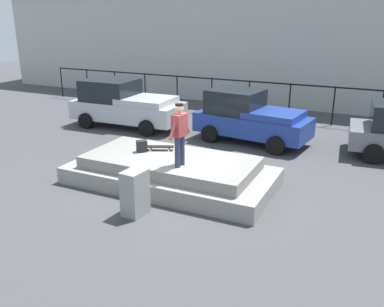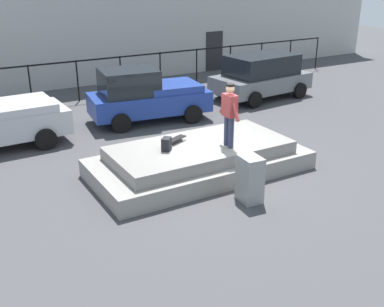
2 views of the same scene
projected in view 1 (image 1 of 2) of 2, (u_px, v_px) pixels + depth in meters
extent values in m
plane|color=#424244|center=(180.00, 188.00, 11.13)|extent=(60.00, 60.00, 0.00)
cube|color=gray|center=(171.00, 176.00, 11.37)|extent=(5.67, 2.72, 0.46)
cube|color=gray|center=(170.00, 162.00, 11.24)|extent=(4.65, 2.23, 0.32)
cylinder|color=#2D334C|center=(182.00, 150.00, 10.50)|extent=(0.14, 0.14, 0.80)
cylinder|color=#2D334C|center=(177.00, 152.00, 10.32)|extent=(0.14, 0.14, 0.80)
cube|color=maroon|center=(179.00, 125.00, 10.19)|extent=(0.27, 0.45, 0.56)
cylinder|color=maroon|center=(185.00, 124.00, 10.41)|extent=(0.12, 0.42, 0.57)
cylinder|color=maroon|center=(174.00, 129.00, 9.98)|extent=(0.12, 0.42, 0.57)
sphere|color=tan|center=(179.00, 108.00, 10.05)|extent=(0.22, 0.22, 0.22)
cylinder|color=black|center=(179.00, 104.00, 10.02)|extent=(0.23, 0.23, 0.05)
cube|color=black|center=(160.00, 147.00, 11.71)|extent=(0.82, 0.51, 0.02)
cylinder|color=silver|center=(151.00, 148.00, 11.84)|extent=(0.06, 0.05, 0.06)
cylinder|color=silver|center=(150.00, 150.00, 11.65)|extent=(0.06, 0.05, 0.06)
cylinder|color=silver|center=(169.00, 148.00, 11.83)|extent=(0.06, 0.05, 0.06)
cylinder|color=silver|center=(169.00, 150.00, 11.64)|extent=(0.06, 0.05, 0.06)
cube|color=black|center=(142.00, 146.00, 11.58)|extent=(0.34, 0.34, 0.33)
cube|color=#B7B7BC|center=(128.00, 110.00, 17.06)|extent=(4.67, 2.02, 0.74)
cube|color=black|center=(110.00, 90.00, 17.11)|extent=(2.13, 1.80, 0.86)
cube|color=#B7B7BC|center=(147.00, 100.00, 16.55)|extent=(2.13, 1.85, 0.24)
cylinder|color=black|center=(113.00, 111.00, 18.56)|extent=(0.65, 0.24, 0.64)
cylinder|color=black|center=(86.00, 121.00, 16.89)|extent=(0.65, 0.24, 0.64)
cylinder|color=black|center=(169.00, 117.00, 17.46)|extent=(0.65, 0.24, 0.64)
cylinder|color=black|center=(147.00, 128.00, 15.79)|extent=(0.65, 0.24, 0.64)
cube|color=navy|center=(252.00, 124.00, 14.95)|extent=(4.30, 2.22, 0.70)
cube|color=black|center=(235.00, 101.00, 15.07)|extent=(2.04, 1.79, 0.85)
cube|color=navy|center=(274.00, 115.00, 14.37)|extent=(2.05, 1.84, 0.24)
cylinder|color=black|center=(232.00, 124.00, 16.41)|extent=(0.66, 0.30, 0.64)
cylinder|color=black|center=(210.00, 134.00, 15.02)|extent=(0.66, 0.30, 0.64)
cylinder|color=black|center=(294.00, 133.00, 15.09)|extent=(0.66, 0.30, 0.64)
cylinder|color=black|center=(275.00, 145.00, 13.71)|extent=(0.66, 0.30, 0.64)
cylinder|color=black|center=(371.00, 137.00, 14.66)|extent=(0.66, 0.28, 0.64)
cylinder|color=black|center=(374.00, 154.00, 12.87)|extent=(0.66, 0.28, 0.64)
cube|color=gray|center=(135.00, 193.00, 9.52)|extent=(0.49, 0.64, 1.09)
cylinder|color=black|center=(62.00, 82.00, 23.21)|extent=(0.06, 0.06, 1.66)
cylinder|color=black|center=(88.00, 84.00, 22.46)|extent=(0.06, 0.06, 1.66)
cylinder|color=black|center=(115.00, 87.00, 21.70)|extent=(0.06, 0.06, 1.66)
cylinder|color=black|center=(145.00, 90.00, 20.95)|extent=(0.06, 0.06, 1.66)
cylinder|color=black|center=(177.00, 92.00, 20.19)|extent=(0.06, 0.06, 1.66)
cylinder|color=black|center=(212.00, 95.00, 19.43)|extent=(0.06, 0.06, 1.66)
cylinder|color=black|center=(249.00, 99.00, 18.68)|extent=(0.06, 0.06, 1.66)
cylinder|color=black|center=(289.00, 102.00, 17.92)|extent=(0.06, 0.06, 1.66)
cylinder|color=black|center=(333.00, 106.00, 17.17)|extent=(0.06, 0.06, 1.66)
cylinder|color=black|center=(381.00, 110.00, 16.41)|extent=(0.06, 0.06, 1.66)
cube|color=black|center=(270.00, 83.00, 18.05)|extent=(24.00, 0.04, 0.06)
cube|color=#B2B2AD|center=(300.00, 46.00, 22.74)|extent=(35.52, 7.09, 5.62)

